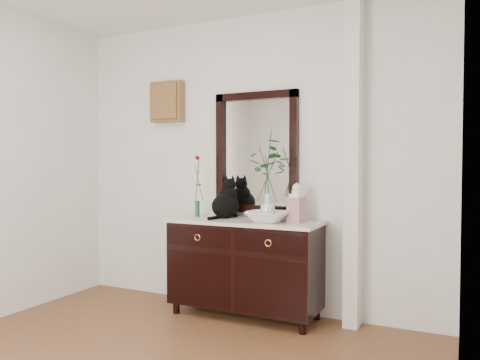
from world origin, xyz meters
The scene contains 10 objects.
wall_back centered at (0.00, 1.98, 1.35)m, with size 3.60×0.04×2.70m, color white.
pilaster centered at (1.00, 1.90, 1.35)m, with size 0.12×0.20×2.70m, color white.
sideboard centered at (0.10, 1.73, 0.47)m, with size 1.33×0.52×0.82m.
wall_mirror centered at (0.10, 1.97, 1.44)m, with size 0.80×0.06×1.10m.
key_cabinet centered at (-0.85, 1.94, 1.95)m, with size 0.35×0.10×0.40m, color brown.
cat centered at (-0.12, 1.78, 1.03)m, with size 0.26×0.31×0.36m, color black, non-canonical shape.
lotus_bowl centered at (0.33, 1.68, 0.89)m, with size 0.36×0.36×0.09m, color white.
vase_branches centered at (0.33, 1.68, 1.25)m, with size 0.36×0.36×0.76m, color silver, non-canonical shape.
bud_vase_rose centered at (-0.40, 1.75, 1.14)m, with size 0.07×0.07×0.57m, color #265C34, non-canonical shape.
ginger_jar centered at (0.57, 1.75, 1.02)m, with size 0.12×0.12×0.33m, color white, non-canonical shape.
Camera 1 is at (1.82, -1.94, 1.34)m, focal length 35.00 mm.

